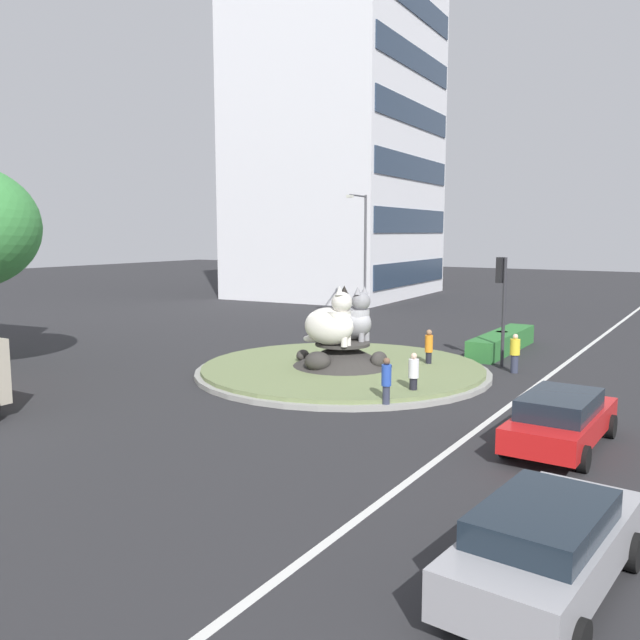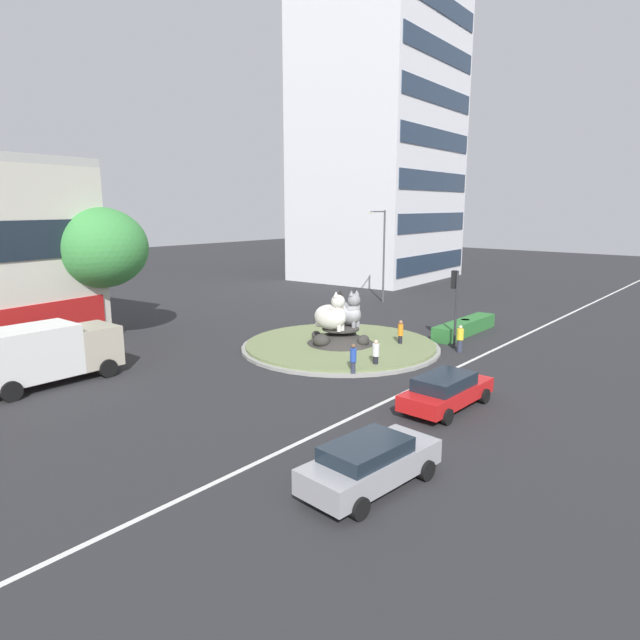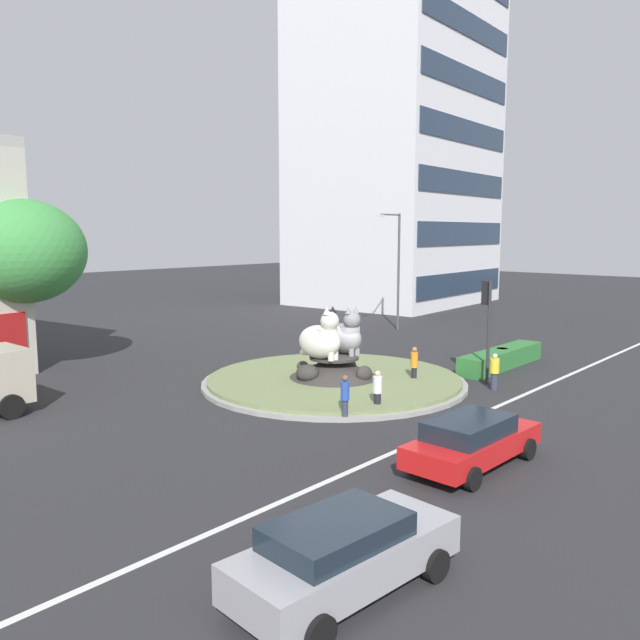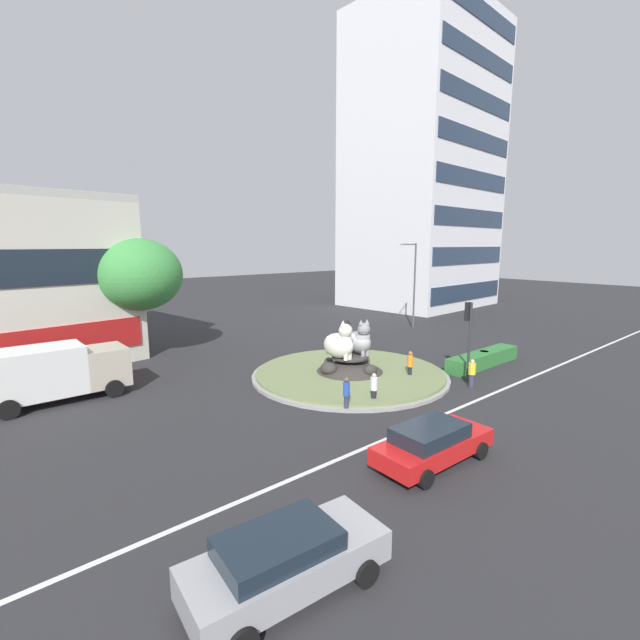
{
  "view_description": "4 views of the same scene",
  "coord_description": "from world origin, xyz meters",
  "px_view_note": "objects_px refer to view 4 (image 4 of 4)",
  "views": [
    {
      "loc": [
        -22.52,
        -13.02,
        5.56
      ],
      "look_at": [
        -0.8,
        0.55,
        2.19
      ],
      "focal_mm": 37.62,
      "sensor_mm": 36.0,
      "label": 1
    },
    {
      "loc": [
        -24.95,
        -19.43,
        8.21
      ],
      "look_at": [
        -1.21,
        0.55,
        1.82
      ],
      "focal_mm": 31.18,
      "sensor_mm": 36.0,
      "label": 2
    },
    {
      "loc": [
        -21.02,
        -17.88,
        6.68
      ],
      "look_at": [
        0.41,
        1.2,
        2.7
      ],
      "focal_mm": 36.05,
      "sensor_mm": 36.0,
      "label": 3
    },
    {
      "loc": [
        -17.4,
        -17.92,
        7.74
      ],
      "look_at": [
        0.21,
        2.99,
        2.98
      ],
      "focal_mm": 24.43,
      "sensor_mm": 36.0,
      "label": 4
    }
  ],
  "objects_px": {
    "cat_statue_grey": "(360,341)",
    "hatchback_near_shophouse": "(286,559)",
    "pedestrian_yellow_shirt": "(472,373)",
    "delivery_box_truck": "(50,372)",
    "cat_statue_white": "(340,344)",
    "streetlight_arm": "(413,279)",
    "litter_bin": "(484,358)",
    "sedan_on_far_lane": "(432,443)",
    "pedestrian_white_shirt": "(374,388)",
    "pedestrian_orange_shirt": "(410,365)",
    "pedestrian_blue_shirt": "(346,393)",
    "broadleaf_tree_behind_island": "(139,275)",
    "office_tower": "(423,167)",
    "traffic_light_mast": "(469,326)"
  },
  "relations": [
    {
      "from": "broadleaf_tree_behind_island",
      "to": "pedestrian_yellow_shirt",
      "type": "relative_size",
      "value": 5.22
    },
    {
      "from": "cat_statue_grey",
      "to": "office_tower",
      "type": "relative_size",
      "value": 0.06
    },
    {
      "from": "pedestrian_orange_shirt",
      "to": "pedestrian_white_shirt",
      "type": "bearing_deg",
      "value": -44.92
    },
    {
      "from": "traffic_light_mast",
      "to": "pedestrian_yellow_shirt",
      "type": "xyz_separation_m",
      "value": [
        -0.85,
        -0.87,
        -2.37
      ]
    },
    {
      "from": "streetlight_arm",
      "to": "pedestrian_white_shirt",
      "type": "relative_size",
      "value": 4.99
    },
    {
      "from": "pedestrian_white_shirt",
      "to": "sedan_on_far_lane",
      "type": "bearing_deg",
      "value": 40.71
    },
    {
      "from": "cat_statue_white",
      "to": "pedestrian_blue_shirt",
      "type": "bearing_deg",
      "value": -44.62
    },
    {
      "from": "pedestrian_yellow_shirt",
      "to": "delivery_box_truck",
      "type": "relative_size",
      "value": 0.23
    },
    {
      "from": "cat_statue_white",
      "to": "streetlight_arm",
      "type": "distance_m",
      "value": 17.14
    },
    {
      "from": "pedestrian_orange_shirt",
      "to": "pedestrian_white_shirt",
      "type": "xyz_separation_m",
      "value": [
        -4.48,
        -1.34,
        -0.08
      ]
    },
    {
      "from": "streetlight_arm",
      "to": "litter_bin",
      "type": "relative_size",
      "value": 8.72
    },
    {
      "from": "cat_statue_grey",
      "to": "litter_bin",
      "type": "distance_m",
      "value": 8.68
    },
    {
      "from": "streetlight_arm",
      "to": "delivery_box_truck",
      "type": "relative_size",
      "value": 1.16
    },
    {
      "from": "pedestrian_blue_shirt",
      "to": "delivery_box_truck",
      "type": "bearing_deg",
      "value": -103.62
    },
    {
      "from": "pedestrian_yellow_shirt",
      "to": "litter_bin",
      "type": "height_order",
      "value": "pedestrian_yellow_shirt"
    },
    {
      "from": "cat_statue_grey",
      "to": "pedestrian_white_shirt",
      "type": "relative_size",
      "value": 1.38
    },
    {
      "from": "office_tower",
      "to": "streetlight_arm",
      "type": "bearing_deg",
      "value": -147.89
    },
    {
      "from": "sedan_on_far_lane",
      "to": "pedestrian_blue_shirt",
      "type": "bearing_deg",
      "value": 81.55
    },
    {
      "from": "pedestrian_white_shirt",
      "to": "hatchback_near_shophouse",
      "type": "distance_m",
      "value": 12.17
    },
    {
      "from": "streetlight_arm",
      "to": "delivery_box_truck",
      "type": "xyz_separation_m",
      "value": [
        -28.94,
        -0.6,
        -3.04
      ]
    },
    {
      "from": "cat_statue_white",
      "to": "litter_bin",
      "type": "xyz_separation_m",
      "value": [
        9.25,
        -3.81,
        -1.64
      ]
    },
    {
      "from": "delivery_box_truck",
      "to": "hatchback_near_shophouse",
      "type": "bearing_deg",
      "value": -84.23
    },
    {
      "from": "cat_statue_white",
      "to": "pedestrian_blue_shirt",
      "type": "relative_size",
      "value": 1.4
    },
    {
      "from": "cat_statue_white",
      "to": "pedestrian_white_shirt",
      "type": "height_order",
      "value": "cat_statue_white"
    },
    {
      "from": "pedestrian_white_shirt",
      "to": "hatchback_near_shophouse",
      "type": "relative_size",
      "value": 0.33
    },
    {
      "from": "traffic_light_mast",
      "to": "cat_statue_grey",
      "type": "bearing_deg",
      "value": 48.79
    },
    {
      "from": "pedestrian_white_shirt",
      "to": "sedan_on_far_lane",
      "type": "xyz_separation_m",
      "value": [
        -2.69,
        -5.34,
        -0.05
      ]
    },
    {
      "from": "pedestrian_blue_shirt",
      "to": "litter_bin",
      "type": "bearing_deg",
      "value": 121.93
    },
    {
      "from": "broadleaf_tree_behind_island",
      "to": "delivery_box_truck",
      "type": "height_order",
      "value": "broadleaf_tree_behind_island"
    },
    {
      "from": "pedestrian_blue_shirt",
      "to": "litter_bin",
      "type": "distance_m",
      "value": 12.44
    },
    {
      "from": "pedestrian_white_shirt",
      "to": "pedestrian_orange_shirt",
      "type": "bearing_deg",
      "value": 174.12
    },
    {
      "from": "cat_statue_grey",
      "to": "pedestrian_yellow_shirt",
      "type": "relative_size",
      "value": 1.39
    },
    {
      "from": "cat_statue_grey",
      "to": "hatchback_near_shophouse",
      "type": "distance_m",
      "value": 17.1
    },
    {
      "from": "litter_bin",
      "to": "pedestrian_white_shirt",
      "type": "bearing_deg",
      "value": -178.47
    },
    {
      "from": "litter_bin",
      "to": "sedan_on_far_lane",
      "type": "bearing_deg",
      "value": -157.29
    },
    {
      "from": "office_tower",
      "to": "litter_bin",
      "type": "height_order",
      "value": "office_tower"
    },
    {
      "from": "streetlight_arm",
      "to": "pedestrian_blue_shirt",
      "type": "xyz_separation_m",
      "value": [
        -18.65,
        -10.9,
        -3.7
      ]
    },
    {
      "from": "broadleaf_tree_behind_island",
      "to": "pedestrian_yellow_shirt",
      "type": "height_order",
      "value": "broadleaf_tree_behind_island"
    },
    {
      "from": "traffic_light_mast",
      "to": "pedestrian_white_shirt",
      "type": "height_order",
      "value": "traffic_light_mast"
    },
    {
      "from": "office_tower",
      "to": "litter_bin",
      "type": "xyz_separation_m",
      "value": [
        -20.47,
        -20.97,
        -16.81
      ]
    },
    {
      "from": "traffic_light_mast",
      "to": "broadleaf_tree_behind_island",
      "type": "xyz_separation_m",
      "value": [
        -12.51,
        17.01,
        2.56
      ]
    },
    {
      "from": "cat_statue_white",
      "to": "litter_bin",
      "type": "bearing_deg",
      "value": 62.05
    },
    {
      "from": "litter_bin",
      "to": "streetlight_arm",
      "type": "bearing_deg",
      "value": 60.04
    },
    {
      "from": "cat_statue_white",
      "to": "broadleaf_tree_behind_island",
      "type": "bearing_deg",
      "value": -155.05
    },
    {
      "from": "sedan_on_far_lane",
      "to": "streetlight_arm",
      "type": "bearing_deg",
      "value": 41.73
    },
    {
      "from": "traffic_light_mast",
      "to": "delivery_box_truck",
      "type": "bearing_deg",
      "value": 69.75
    },
    {
      "from": "traffic_light_mast",
      "to": "hatchback_near_shophouse",
      "type": "height_order",
      "value": "traffic_light_mast"
    },
    {
      "from": "sedan_on_far_lane",
      "to": "hatchback_near_shophouse",
      "type": "distance_m",
      "value": 7.57
    },
    {
      "from": "cat_statue_grey",
      "to": "hatchback_near_shophouse",
      "type": "xyz_separation_m",
      "value": [
        -13.21,
        -10.78,
        -1.24
      ]
    },
    {
      "from": "cat_statue_white",
      "to": "sedan_on_far_lane",
      "type": "xyz_separation_m",
      "value": [
        -4.19,
        -9.44,
        -1.32
      ]
    }
  ]
}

